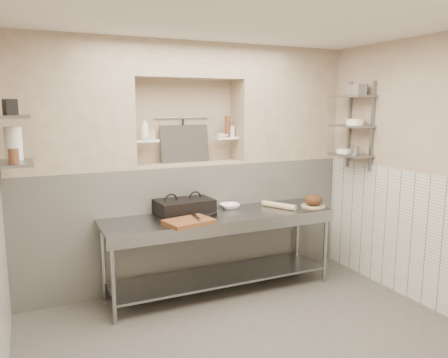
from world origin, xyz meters
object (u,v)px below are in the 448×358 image
mixing_bowl (230,206)px  bowl_alcove (223,136)px  rolling_pin (279,205)px  bottle_soap (145,129)px  jug_left (13,143)px  prep_table (220,237)px  panini_press (183,206)px  bread_loaf (313,200)px  cutting_board (189,222)px

mixing_bowl → bowl_alcove: bowl_alcove is taller
bowl_alcove → rolling_pin: bearing=-49.4°
rolling_pin → bottle_soap: bearing=159.9°
mixing_bowl → jug_left: size_ratio=0.78×
jug_left → prep_table: bearing=-1.3°
mixing_bowl → rolling_pin: rolling_pin is taller
panini_press → jug_left: bearing=-178.0°
bowl_alcove → panini_press: bearing=-152.2°
bottle_soap → bread_loaf: bearing=-18.5°
cutting_board → bread_loaf: size_ratio=2.17×
panini_press → bread_loaf: (1.53, -0.31, -0.00)m
panini_press → rolling_pin: bearing=-14.7°
bottle_soap → rolling_pin: bearing=-20.1°
cutting_board → mixing_bowl: bearing=33.1°
rolling_pin → bread_loaf: size_ratio=2.01×
prep_table → bottle_soap: 1.48m
cutting_board → rolling_pin: bearing=9.9°
bread_loaf → prep_table: bearing=175.2°
cutting_board → bowl_alcove: bowl_alcove is taller
bread_loaf → bowl_alcove: size_ratio=1.64×
bread_loaf → bottle_soap: bottle_soap is taller
bowl_alcove → bottle_soap: bearing=-178.6°
mixing_bowl → bowl_alcove: size_ratio=1.72×
bread_loaf → jug_left: (-3.18, 0.14, 0.78)m
prep_table → bread_loaf: bearing=-4.8°
prep_table → cutting_board: bearing=-154.7°
rolling_pin → bottle_soap: 1.78m
prep_table → cutting_board: 0.57m
rolling_pin → bowl_alcove: 1.08m
mixing_bowl → bottle_soap: size_ratio=0.91×
panini_press → bottle_soap: size_ratio=2.54×
mixing_bowl → bowl_alcove: (0.06, 0.32, 0.81)m
prep_table → rolling_pin: (0.75, -0.00, 0.29)m
bread_loaf → jug_left: jug_left is taller
bread_loaf → mixing_bowl: bearing=161.3°
bread_loaf → jug_left: bearing=177.4°
mixing_bowl → panini_press: bearing=-178.7°
bottle_soap → jug_left: 1.41m
bottle_soap → bowl_alcove: (0.97, 0.02, -0.11)m
rolling_pin → bowl_alcove: bearing=130.6°
prep_table → rolling_pin: rolling_pin is taller
prep_table → bowl_alcove: bowl_alcove is taller
rolling_pin → jug_left: bearing=179.0°
bottle_soap → bowl_alcove: size_ratio=1.90×
prep_table → bread_loaf: (1.17, -0.10, 0.34)m
mixing_bowl → bottle_soap: 1.32m
cutting_board → bowl_alcove: 1.33m
panini_press → bottle_soap: bearing=132.9°
jug_left → cutting_board: bearing=-9.3°
cutting_board → jug_left: (-1.56, 0.26, 0.84)m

